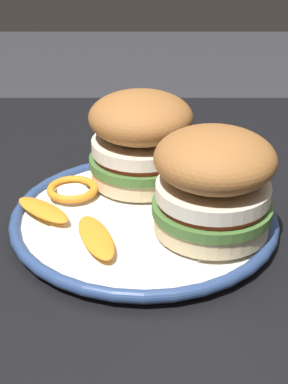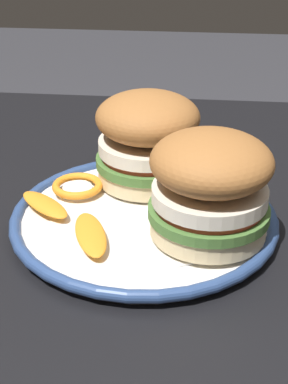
# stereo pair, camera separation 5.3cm
# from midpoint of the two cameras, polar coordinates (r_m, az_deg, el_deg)

# --- Properties ---
(dining_table) EXTENTS (1.30, 0.82, 0.70)m
(dining_table) POSITION_cam_midpoint_polar(r_m,az_deg,el_deg) (0.64, 4.35, -11.32)
(dining_table) COLOR black
(dining_table) RESTS_ON ground
(dinner_plate) EXTENTS (0.27, 0.27, 0.02)m
(dinner_plate) POSITION_cam_midpoint_polar(r_m,az_deg,el_deg) (0.59, -2.59, -2.69)
(dinner_plate) COLOR white
(dinner_plate) RESTS_ON dining_table
(sandwich_half_left) EXTENTS (0.15, 0.15, 0.10)m
(sandwich_half_left) POSITION_cam_midpoint_polar(r_m,az_deg,el_deg) (0.63, -2.77, 5.37)
(sandwich_half_left) COLOR beige
(sandwich_half_left) RESTS_ON dinner_plate
(sandwich_half_right) EXTENTS (0.16, 0.16, 0.10)m
(sandwich_half_right) POSITION_cam_midpoint_polar(r_m,az_deg,el_deg) (0.53, 4.07, 0.98)
(sandwich_half_right) COLOR beige
(sandwich_half_right) RESTS_ON dinner_plate
(orange_peel_curled) EXTENTS (0.08, 0.08, 0.01)m
(orange_peel_curled) POSITION_cam_midpoint_polar(r_m,az_deg,el_deg) (0.62, -9.52, 0.19)
(orange_peel_curled) COLOR orange
(orange_peel_curled) RESTS_ON dinner_plate
(orange_peel_strip_long) EXTENTS (0.05, 0.08, 0.01)m
(orange_peel_strip_long) POSITION_cam_midpoint_polar(r_m,az_deg,el_deg) (0.54, -7.59, -4.52)
(orange_peel_strip_long) COLOR orange
(orange_peel_strip_long) RESTS_ON dinner_plate
(orange_peel_strip_short) EXTENTS (0.07, 0.07, 0.01)m
(orange_peel_strip_short) POSITION_cam_midpoint_polar(r_m,az_deg,el_deg) (0.59, -12.52, -1.80)
(orange_peel_strip_short) COLOR orange
(orange_peel_strip_short) RESTS_ON dinner_plate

